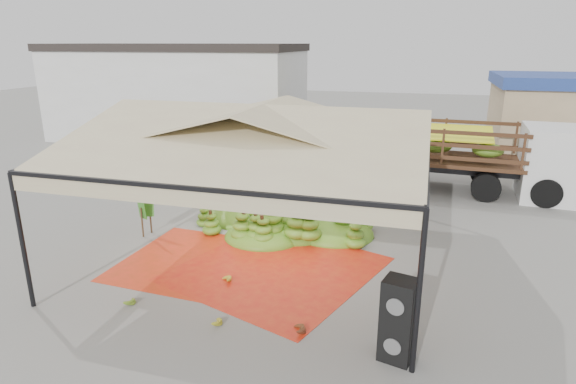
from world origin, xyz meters
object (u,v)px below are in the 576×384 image
(vendor, at_px, (318,185))
(truck_left, at_px, (308,136))
(truck_right, at_px, (479,150))
(speaker_stack, at_px, (398,320))
(banana_heap, at_px, (288,207))

(vendor, xyz_separation_m, truck_left, (-1.90, 6.50, 0.37))
(truck_right, bearing_deg, truck_left, 163.33)
(speaker_stack, distance_m, truck_left, 14.74)
(speaker_stack, height_order, truck_left, truck_left)
(vendor, height_order, truck_left, truck_left)
(banana_heap, bearing_deg, speaker_stack, -57.47)
(banana_heap, xyz_separation_m, vendor, (0.59, 1.61, 0.31))
(truck_left, height_order, truck_right, truck_right)
(vendor, bearing_deg, truck_left, -90.14)
(speaker_stack, distance_m, truck_right, 11.48)
(speaker_stack, xyz_separation_m, vendor, (-3.08, 7.37, 0.15))
(banana_heap, xyz_separation_m, truck_left, (-1.31, 8.12, 0.68))
(vendor, bearing_deg, truck_right, -160.37)
(banana_heap, distance_m, speaker_stack, 6.83)
(truck_left, bearing_deg, speaker_stack, -88.67)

